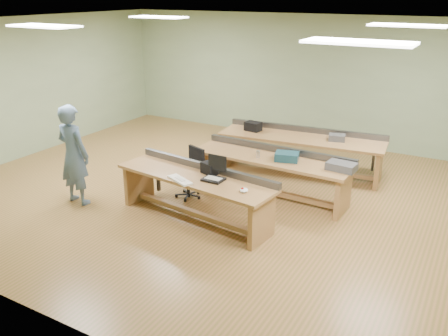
{
  "coord_description": "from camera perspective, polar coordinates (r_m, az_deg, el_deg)",
  "views": [
    {
      "loc": [
        3.86,
        -6.9,
        3.51
      ],
      "look_at": [
        0.28,
        -0.6,
        0.78
      ],
      "focal_mm": 38.0,
      "sensor_mm": 36.0,
      "label": 1
    }
  ],
  "objects": [
    {
      "name": "wall_back",
      "position": [
        11.73,
        10.13,
        10.49
      ],
      "size": [
        10.0,
        0.04,
        3.0
      ],
      "primitive_type": "cube",
      "color": "#8BA17A",
      "rests_on": "floor"
    },
    {
      "name": "workbench_back",
      "position": [
        9.7,
        9.27,
        2.72
      ],
      "size": [
        3.36,
        1.22,
        0.86
      ],
      "rotation": [
        0.0,
        0.0,
        0.11
      ],
      "color": "#A47245",
      "rests_on": "floor"
    },
    {
      "name": "task_chair",
      "position": [
        8.51,
        -4.09,
        -1.35
      ],
      "size": [
        0.62,
        0.62,
        0.9
      ],
      "rotation": [
        0.0,
        0.0,
        -0.34
      ],
      "color": "black",
      "rests_on": "floor"
    },
    {
      "name": "workbench_mid",
      "position": [
        8.46,
        5.72,
        0.12
      ],
      "size": [
        2.9,
        0.86,
        0.86
      ],
      "rotation": [
        0.0,
        0.0,
        -0.03
      ],
      "color": "#A47245",
      "rests_on": "floor"
    },
    {
      "name": "laptop_screen",
      "position": [
        7.33,
        -0.8,
        0.63
      ],
      "size": [
        0.32,
        0.02,
        0.25
      ],
      "primitive_type": "cube",
      "rotation": [
        0.0,
        0.0,
        -0.0
      ],
      "color": "black",
      "rests_on": "laptop_base"
    },
    {
      "name": "workbench_front",
      "position": [
        7.6,
        -3.4,
        -2.3
      ],
      "size": [
        2.82,
        1.06,
        0.86
      ],
      "rotation": [
        0.0,
        0.0,
        -0.12
      ],
      "color": "#A47245",
      "rests_on": "floor"
    },
    {
      "name": "parts_bin_teal",
      "position": [
        8.23,
        7.57,
        1.38
      ],
      "size": [
        0.46,
        0.39,
        0.14
      ],
      "primitive_type": "cube",
      "rotation": [
        0.0,
        0.0,
        0.26
      ],
      "color": "#163A47",
      "rests_on": "workbench_mid"
    },
    {
      "name": "camera_bag",
      "position": [
        7.56,
        -1.76,
        -0.02
      ],
      "size": [
        0.31,
        0.25,
        0.18
      ],
      "primitive_type": "cube",
      "rotation": [
        0.0,
        0.0,
        -0.34
      ],
      "color": "black",
      "rests_on": "workbench_front"
    },
    {
      "name": "laptop_base",
      "position": [
        7.31,
        -1.29,
        -1.38
      ],
      "size": [
        0.32,
        0.26,
        0.03
      ],
      "primitive_type": "cube",
      "rotation": [
        0.0,
        0.0,
        -0.0
      ],
      "color": "black",
      "rests_on": "workbench_front"
    },
    {
      "name": "ceiling",
      "position": [
        7.92,
        0.4,
        16.96
      ],
      "size": [
        10.0,
        10.0,
        0.0
      ],
      "primitive_type": "plane",
      "color": "silver",
      "rests_on": "wall_back"
    },
    {
      "name": "keyboard",
      "position": [
        7.33,
        -5.33,
        -1.44
      ],
      "size": [
        0.52,
        0.35,
        0.03
      ],
      "primitive_type": "cube",
      "rotation": [
        0.0,
        0.0,
        -0.42
      ],
      "color": "silver",
      "rests_on": "workbench_front"
    },
    {
      "name": "mug",
      "position": [
        8.35,
        6.66,
        1.56
      ],
      "size": [
        0.16,
        0.16,
        0.1
      ],
      "primitive_type": "imported",
      "rotation": [
        0.0,
        0.0,
        -0.34
      ],
      "color": "#3E3E41",
      "rests_on": "workbench_mid"
    },
    {
      "name": "floor",
      "position": [
        8.65,
        0.35,
        -3.29
      ],
      "size": [
        10.0,
        10.0,
        0.0
      ],
      "primitive_type": "plane",
      "color": "#956038",
      "rests_on": "ground"
    },
    {
      "name": "person",
      "position": [
        8.46,
        -17.65,
        1.53
      ],
      "size": [
        0.66,
        0.45,
        1.76
      ],
      "primitive_type": "imported",
      "rotation": [
        0.0,
        0.0,
        3.1
      ],
      "color": "slate",
      "rests_on": "floor"
    },
    {
      "name": "wall_front",
      "position": [
        5.23,
        -21.62,
        -3.52
      ],
      "size": [
        10.0,
        0.04,
        3.0
      ],
      "primitive_type": "cube",
      "color": "#8BA17A",
      "rests_on": "floor"
    },
    {
      "name": "storage_box_back",
      "position": [
        9.93,
        3.52,
        5.02
      ],
      "size": [
        0.35,
        0.27,
        0.18
      ],
      "primitive_type": "cube",
      "rotation": [
        0.0,
        0.0,
        -0.15
      ],
      "color": "black",
      "rests_on": "workbench_back"
    },
    {
      "name": "drinks_can",
      "position": [
        8.31,
        4.11,
        1.66
      ],
      "size": [
        0.09,
        0.09,
        0.13
      ],
      "primitive_type": "cylinder",
      "rotation": [
        0.0,
        0.0,
        0.36
      ],
      "color": "silver",
      "rests_on": "workbench_mid"
    },
    {
      "name": "parts_bin_grey",
      "position": [
        7.95,
        13.96,
        0.19
      ],
      "size": [
        0.49,
        0.33,
        0.13
      ],
      "primitive_type": "cube",
      "rotation": [
        0.0,
        0.0,
        -0.09
      ],
      "color": "#3E3E41",
      "rests_on": "workbench_mid"
    },
    {
      "name": "wall_left",
      "position": [
        11.41,
        -22.4,
        8.98
      ],
      "size": [
        0.04,
        8.0,
        3.0
      ],
      "primitive_type": "cube",
      "color": "#8BA17A",
      "rests_on": "floor"
    },
    {
      "name": "fluor_panels",
      "position": [
        7.92,
        0.4,
        16.74
      ],
      "size": [
        6.2,
        3.5,
        0.03
      ],
      "color": "white",
      "rests_on": "ceiling"
    },
    {
      "name": "tray_back",
      "position": [
        9.5,
        13.43,
        3.58
      ],
      "size": [
        0.36,
        0.3,
        0.12
      ],
      "primitive_type": "cube",
      "rotation": [
        0.0,
        0.0,
        0.26
      ],
      "color": "#3E3E41",
      "rests_on": "workbench_back"
    },
    {
      "name": "trackball_mouse",
      "position": [
        6.9,
        2.41,
        -2.68
      ],
      "size": [
        0.14,
        0.16,
        0.06
      ],
      "primitive_type": "ellipsoid",
      "rotation": [
        0.0,
        0.0,
        0.2
      ],
      "color": "white",
      "rests_on": "workbench_front"
    }
  ]
}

